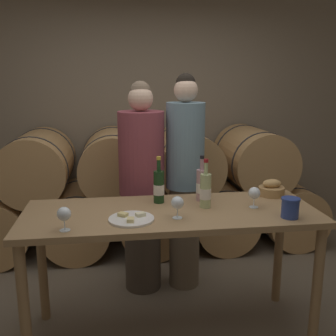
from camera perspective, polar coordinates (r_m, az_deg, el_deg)
The scene contains 15 objects.
ground_plane at distance 2.96m, azimuth 0.41°, elevation -22.71°, with size 10.00×10.00×0.00m, color #726654.
stone_wall_back at distance 4.51m, azimuth -3.50°, elevation 11.30°, with size 10.00×0.12×3.20m.
barrel_stack at distance 4.08m, azimuth -2.65°, elevation -3.47°, with size 3.58×0.95×1.23m.
tasting_table at distance 2.59m, azimuth 0.43°, elevation -8.54°, with size 1.89×0.71×0.89m.
person_left at distance 3.16m, azimuth -3.80°, elevation -2.94°, with size 0.36×0.36×1.71m.
person_right at distance 3.19m, azimuth 2.47°, elevation -1.89°, with size 0.31×0.31×1.76m.
wine_bottle_red at distance 2.68m, azimuth -1.34°, elevation -2.70°, with size 0.07×0.07×0.32m.
wine_bottle_white at distance 2.59m, azimuth 5.46°, elevation -3.26°, with size 0.07×0.07×0.33m.
wine_bottle_rose at distance 2.73m, azimuth 4.89°, elevation -2.44°, with size 0.07×0.07×0.32m.
blue_crock at distance 2.52m, azimuth 17.32°, elevation -5.42°, with size 0.11×0.11×0.12m.
bread_basket at distance 2.95m, azimuth 14.79°, elevation -3.00°, with size 0.18×0.18×0.12m.
cheese_plate at distance 2.39m, azimuth -5.34°, elevation -7.34°, with size 0.28×0.28×0.04m.
wine_glass_far_left at distance 2.27m, azimuth -14.86°, elevation -6.52°, with size 0.08×0.08×0.14m.
wine_glass_left at distance 2.39m, azimuth 1.37°, elevation -5.12°, with size 0.08×0.08×0.14m.
wine_glass_center at distance 2.64m, azimuth 12.42°, elevation -3.63°, with size 0.08×0.08×0.14m.
Camera 1 is at (-0.35, -2.38, 1.72)m, focal length 42.00 mm.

